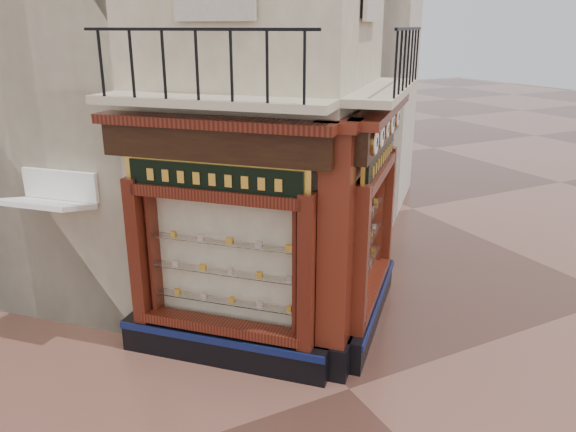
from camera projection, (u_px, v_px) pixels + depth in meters
ground at (349, 389)px, 8.46m from camera, size 80.00×80.00×0.00m
neighbour_left at (60, 12)px, 12.88m from camera, size 11.31×11.31×11.00m
neighbour_right at (257, 14)px, 15.02m from camera, size 11.31×11.31×11.00m
shopfront_left at (219, 249)px, 8.53m from camera, size 2.86×2.86×3.98m
shopfront_right at (372, 221)px, 9.75m from camera, size 2.86×2.86×3.98m
corner_pilaster at (335, 258)px, 8.25m from camera, size 0.85×0.85×3.98m
balcony at (304, 95)px, 8.35m from camera, size 5.94×2.97×1.03m
clock_a at (375, 142)px, 8.00m from camera, size 0.31×0.31×0.39m
clock_b at (381, 135)px, 8.51m from camera, size 0.32×0.32×0.40m
clock_c at (387, 128)px, 9.05m from camera, size 0.27×0.27×0.33m
clock_d at (392, 123)px, 9.60m from camera, size 0.33×0.33×0.41m
clock_e at (397, 117)px, 10.23m from camera, size 0.30×0.30×0.37m
awning at (63, 340)px, 9.78m from camera, size 1.61×1.61×0.28m
signboard_left at (214, 179)px, 8.10m from camera, size 2.11×2.11×0.56m
signboard_right at (379, 158)px, 9.37m from camera, size 2.08×2.08×0.56m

